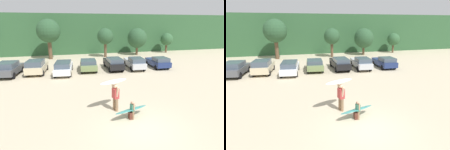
# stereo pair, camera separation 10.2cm
# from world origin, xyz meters

# --- Properties ---
(ground_plane) EXTENTS (120.00, 120.00, 0.00)m
(ground_plane) POSITION_xyz_m (0.00, 0.00, 0.00)
(ground_plane) COLOR #C1B293
(hillside_ridge) EXTENTS (108.00, 12.00, 7.24)m
(hillside_ridge) POSITION_xyz_m (0.00, 31.88, 3.62)
(hillside_ridge) COLOR #2D5633
(hillside_ridge) RESTS_ON ground_plane
(tree_ridge_back) EXTENTS (3.63, 3.63, 6.25)m
(tree_ridge_back) POSITION_xyz_m (-6.17, 22.37, 4.37)
(tree_ridge_back) COLOR brown
(tree_ridge_back) RESTS_ON ground_plane
(tree_center_left) EXTENTS (2.64, 2.64, 4.79)m
(tree_center_left) POSITION_xyz_m (2.76, 21.96, 3.41)
(tree_center_left) COLOR brown
(tree_center_left) RESTS_ON ground_plane
(tree_center) EXTENTS (3.46, 3.46, 4.74)m
(tree_center) POSITION_xyz_m (8.76, 22.68, 3.00)
(tree_center) COLOR brown
(tree_center) RESTS_ON ground_plane
(tree_center_right) EXTENTS (2.34, 2.34, 3.77)m
(tree_center_right) POSITION_xyz_m (15.35, 23.79, 2.57)
(tree_center_right) COLOR brown
(tree_center_right) RESTS_ON ground_plane
(parked_car_dark_gray) EXTENTS (2.35, 4.32, 1.56)m
(parked_car_dark_gray) POSITION_xyz_m (-9.89, 13.16, 0.84)
(parked_car_dark_gray) COLOR #4C4F54
(parked_car_dark_gray) RESTS_ON ground_plane
(parked_car_champagne) EXTENTS (2.15, 4.16, 1.61)m
(parked_car_champagne) POSITION_xyz_m (-7.08, 13.47, 0.84)
(parked_car_champagne) COLOR beige
(parked_car_champagne) RESTS_ON ground_plane
(parked_car_white) EXTENTS (2.21, 4.94, 1.42)m
(parked_car_white) POSITION_xyz_m (-4.11, 12.67, 0.77)
(parked_car_white) COLOR white
(parked_car_white) RESTS_ON ground_plane
(parked_car_olive_green) EXTENTS (2.22, 4.44, 1.34)m
(parked_car_olive_green) POSITION_xyz_m (-1.21, 13.53, 0.73)
(parked_car_olive_green) COLOR #6B7F4C
(parked_car_olive_green) RESTS_ON ground_plane
(parked_car_black) EXTENTS (1.81, 4.68, 1.50)m
(parked_car_black) POSITION_xyz_m (1.90, 13.27, 0.81)
(parked_car_black) COLOR black
(parked_car_black) RESTS_ON ground_plane
(parked_car_silver) EXTENTS (2.02, 4.66, 1.50)m
(parked_car_silver) POSITION_xyz_m (4.57, 12.87, 0.79)
(parked_car_silver) COLOR silver
(parked_car_silver) RESTS_ON ground_plane
(parked_car_navy) EXTENTS (1.98, 4.19, 1.42)m
(parked_car_navy) POSITION_xyz_m (7.80, 12.82, 0.73)
(parked_car_navy) COLOR navy
(parked_car_navy) RESTS_ON ground_plane
(person_adult) EXTENTS (0.42, 0.89, 1.79)m
(person_adult) POSITION_xyz_m (-0.83, 2.45, 1.01)
(person_adult) COLOR #8C6B4C
(person_adult) RESTS_ON ground_plane
(person_child) EXTENTS (0.26, 0.44, 1.12)m
(person_child) POSITION_xyz_m (-0.16, 1.10, 0.63)
(person_child) COLOR #8C6B4C
(person_child) RESTS_ON ground_plane
(surfboard_white) EXTENTS (2.11, 1.33, 0.11)m
(surfboard_white) POSITION_xyz_m (-0.93, 2.53, 1.98)
(surfboard_white) COLOR white
(surfboard_teal) EXTENTS (2.37, 1.32, 0.26)m
(surfboard_teal) POSITION_xyz_m (-0.18, 1.23, 0.55)
(surfboard_teal) COLOR teal
(backpack_dropped) EXTENTS (0.24, 0.34, 0.45)m
(backpack_dropped) POSITION_xyz_m (-0.23, 1.15, 0.22)
(backpack_dropped) COLOR #592D23
(backpack_dropped) RESTS_ON ground_plane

